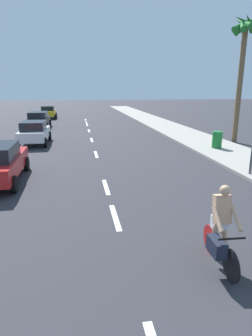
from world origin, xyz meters
name	(u,v)px	position (x,y,z in m)	size (l,w,h in m)	color
ground_plane	(93,145)	(0.00, 20.00, 0.00)	(160.00, 160.00, 0.00)	#2D2D33
sidewalk_strip	(189,136)	(7.70, 22.00, 0.07)	(3.60, 80.00, 0.14)	#9E998E
lane_stripe_2	(115,217)	(0.00, 8.51, 0.00)	(0.16, 1.80, 0.01)	white
lane_stripe_3	(106,187)	(0.00, 11.26, 0.00)	(0.16, 1.80, 0.01)	white
lane_stripe_4	(96,154)	(0.00, 17.05, 0.00)	(0.16, 1.80, 0.01)	white
lane_stripe_5	(92,140)	(0.00, 21.98, 0.00)	(0.16, 1.80, 0.01)	white
lane_stripe_6	(89,131)	(0.00, 26.88, 0.00)	(0.16, 1.80, 0.01)	white
lane_stripe_7	(87,125)	(0.00, 31.25, 0.00)	(0.16, 1.80, 0.01)	white
lane_stripe_8	(86,123)	(0.00, 33.39, 0.00)	(0.16, 1.80, 0.01)	white
lane_stripe_9	(86,120)	(0.00, 36.57, 0.00)	(0.16, 1.80, 0.01)	white
cyclist	(220,231)	(1.85, 5.74, 0.83)	(0.63, 1.71, 1.82)	black
parked_car_white	(34,132)	(-3.94, 21.04, 0.84)	(1.93, 4.06, 1.57)	white
parked_car_black	(38,119)	(-4.69, 29.46, 0.84)	(2.04, 4.42, 1.57)	black
parked_car_yellow	(48,112)	(-4.64, 39.14, 0.84)	(1.89, 4.08, 1.57)	gold
palm_tree_mid	(244,43)	(9.96, 19.30, 6.56)	(1.91, 1.91, 8.46)	brown
trash_bin_far	(217,140)	(7.50, 17.06, 0.65)	(0.60, 0.60, 1.01)	#19722D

